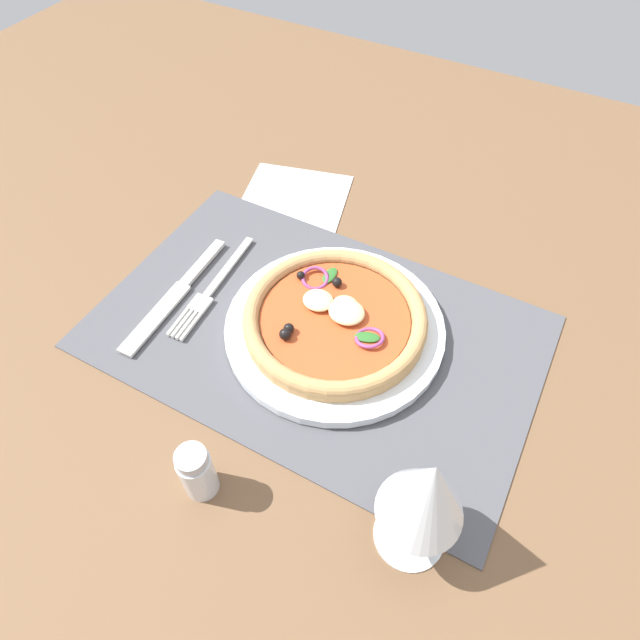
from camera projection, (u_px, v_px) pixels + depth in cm
name	position (u px, v px, depth cm)	size (l,w,h in cm)	color
ground_plane	(316.00, 338.00, 64.14)	(190.00, 140.00, 2.40)	brown
placemat	(316.00, 331.00, 63.04)	(50.39, 32.03, 0.40)	#4C4C51
plate	(335.00, 327.00, 62.36)	(25.20, 25.20, 1.23)	white
pizza	(335.00, 318.00, 61.05)	(20.85, 20.85, 2.63)	tan
fork	(210.00, 290.00, 66.43)	(2.84, 18.06, 0.44)	silver
knife	(175.00, 295.00, 65.96)	(2.47, 20.05, 0.62)	silver
wine_glass	(426.00, 494.00, 40.94)	(7.20, 7.20, 14.90)	silver
napkin	(295.00, 197.00, 78.35)	(14.67, 13.20, 0.36)	white
pepper_shaker	(197.00, 472.00, 49.16)	(3.20, 3.20, 6.70)	silver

